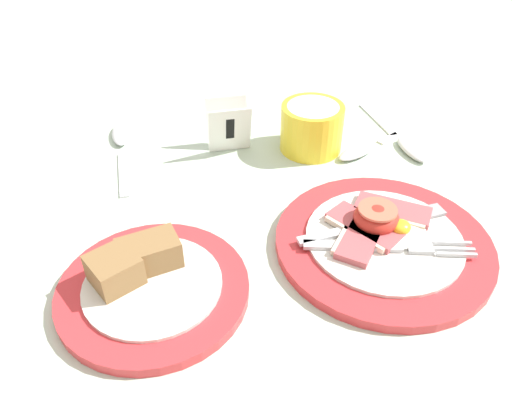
{
  "coord_description": "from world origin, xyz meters",
  "views": [
    {
      "loc": [
        -0.14,
        -0.35,
        0.39
      ],
      "look_at": [
        -0.03,
        0.11,
        0.02
      ],
      "focal_mm": 35.0,
      "sensor_mm": 36.0,
      "label": 1
    }
  ],
  "objects_px": {
    "number_card": "(229,126)",
    "teaspoon_by_saucer": "(121,143)",
    "sugar_cup": "(312,126)",
    "bread_plate": "(149,283)",
    "breakfast_plate": "(382,239)",
    "teaspoon_near_cup": "(402,141)",
    "teaspoon_stray": "(370,146)"
  },
  "relations": [
    {
      "from": "teaspoon_by_saucer",
      "to": "teaspoon_near_cup",
      "type": "bearing_deg",
      "value": -102.58
    },
    {
      "from": "sugar_cup",
      "to": "teaspoon_by_saucer",
      "type": "height_order",
      "value": "sugar_cup"
    },
    {
      "from": "sugar_cup",
      "to": "teaspoon_stray",
      "type": "xyz_separation_m",
      "value": [
        0.08,
        -0.02,
        -0.03
      ]
    },
    {
      "from": "breakfast_plate",
      "to": "number_card",
      "type": "distance_m",
      "value": 0.28
    },
    {
      "from": "breakfast_plate",
      "to": "teaspoon_by_saucer",
      "type": "height_order",
      "value": "breakfast_plate"
    },
    {
      "from": "number_card",
      "to": "teaspoon_by_saucer",
      "type": "relative_size",
      "value": 0.38
    },
    {
      "from": "breakfast_plate",
      "to": "teaspoon_stray",
      "type": "xyz_separation_m",
      "value": [
        0.07,
        0.2,
        -0.01
      ]
    },
    {
      "from": "breakfast_plate",
      "to": "teaspoon_stray",
      "type": "height_order",
      "value": "breakfast_plate"
    },
    {
      "from": "bread_plate",
      "to": "number_card",
      "type": "height_order",
      "value": "number_card"
    },
    {
      "from": "sugar_cup",
      "to": "number_card",
      "type": "distance_m",
      "value": 0.12
    },
    {
      "from": "number_card",
      "to": "teaspoon_by_saucer",
      "type": "bearing_deg",
      "value": 165.47
    },
    {
      "from": "bread_plate",
      "to": "sugar_cup",
      "type": "relative_size",
      "value": 2.19
    },
    {
      "from": "teaspoon_stray",
      "to": "teaspoon_near_cup",
      "type": "bearing_deg",
      "value": 157.85
    },
    {
      "from": "bread_plate",
      "to": "teaspoon_near_cup",
      "type": "distance_m",
      "value": 0.44
    },
    {
      "from": "breakfast_plate",
      "to": "sugar_cup",
      "type": "bearing_deg",
      "value": 94.01
    },
    {
      "from": "bread_plate",
      "to": "teaspoon_stray",
      "type": "bearing_deg",
      "value": 32.74
    },
    {
      "from": "number_card",
      "to": "teaspoon_by_saucer",
      "type": "distance_m",
      "value": 0.16
    },
    {
      "from": "bread_plate",
      "to": "teaspoon_by_saucer",
      "type": "bearing_deg",
      "value": 95.02
    },
    {
      "from": "teaspoon_near_cup",
      "to": "teaspoon_by_saucer",
      "type": "bearing_deg",
      "value": -105.92
    },
    {
      "from": "sugar_cup",
      "to": "number_card",
      "type": "bearing_deg",
      "value": 168.33
    },
    {
      "from": "breakfast_plate",
      "to": "sugar_cup",
      "type": "relative_size",
      "value": 2.73
    },
    {
      "from": "bread_plate",
      "to": "teaspoon_stray",
      "type": "height_order",
      "value": "bread_plate"
    },
    {
      "from": "breakfast_plate",
      "to": "teaspoon_near_cup",
      "type": "relative_size",
      "value": 1.26
    },
    {
      "from": "number_card",
      "to": "teaspoon_by_saucer",
      "type": "height_order",
      "value": "number_card"
    },
    {
      "from": "sugar_cup",
      "to": "teaspoon_near_cup",
      "type": "distance_m",
      "value": 0.14
    },
    {
      "from": "teaspoon_by_saucer",
      "to": "teaspoon_stray",
      "type": "relative_size",
      "value": 1.06
    },
    {
      "from": "sugar_cup",
      "to": "teaspoon_by_saucer",
      "type": "relative_size",
      "value": 0.46
    },
    {
      "from": "sugar_cup",
      "to": "number_card",
      "type": "xyz_separation_m",
      "value": [
        -0.12,
        0.02,
        0.0
      ]
    },
    {
      "from": "teaspoon_stray",
      "to": "breakfast_plate",
      "type": "bearing_deg",
      "value": 45.03
    },
    {
      "from": "breakfast_plate",
      "to": "teaspoon_near_cup",
      "type": "distance_m",
      "value": 0.24
    },
    {
      "from": "breakfast_plate",
      "to": "number_card",
      "type": "xyz_separation_m",
      "value": [
        -0.13,
        0.24,
        0.03
      ]
    },
    {
      "from": "bread_plate",
      "to": "teaspoon_by_saucer",
      "type": "xyz_separation_m",
      "value": [
        -0.03,
        0.3,
        -0.01
      ]
    }
  ]
}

